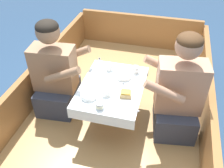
# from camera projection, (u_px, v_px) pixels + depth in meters

# --- Properties ---
(ground_plane) EXTENTS (60.00, 60.00, 0.00)m
(ground_plane) POSITION_uv_depth(u_px,v_px,m) (114.00, 130.00, 2.71)
(ground_plane) COLOR navy
(boat_deck) EXTENTS (1.79, 3.01, 0.26)m
(boat_deck) POSITION_uv_depth(u_px,v_px,m) (114.00, 122.00, 2.63)
(boat_deck) COLOR #A87F4C
(boat_deck) RESTS_ON ground_plane
(gunwale_port) EXTENTS (0.06, 3.01, 0.40)m
(gunwale_port) POSITION_uv_depth(u_px,v_px,m) (34.00, 84.00, 2.60)
(gunwale_port) COLOR #936033
(gunwale_port) RESTS_ON boat_deck
(gunwale_starboard) EXTENTS (0.06, 3.01, 0.40)m
(gunwale_starboard) POSITION_uv_depth(u_px,v_px,m) (207.00, 114.00, 2.26)
(gunwale_starboard) COLOR #936033
(gunwale_starboard) RESTS_ON boat_deck
(bow_coaming) EXTENTS (1.67, 0.06, 0.46)m
(bow_coaming) POSITION_uv_depth(u_px,v_px,m) (140.00, 31.00, 3.54)
(bow_coaming) COLOR #936033
(bow_coaming) RESTS_ON boat_deck
(cockpit_table) EXTENTS (0.55, 0.75, 0.43)m
(cockpit_table) POSITION_uv_depth(u_px,v_px,m) (112.00, 90.00, 2.25)
(cockpit_table) COLOR #B2B2B7
(cockpit_table) RESTS_ON boat_deck
(person_port) EXTENTS (0.55, 0.48, 0.96)m
(person_port) POSITION_uv_depth(u_px,v_px,m) (56.00, 76.00, 2.40)
(person_port) COLOR #333847
(person_port) RESTS_ON boat_deck
(person_starboard) EXTENTS (0.56, 0.50, 0.99)m
(person_starboard) POSITION_uv_depth(u_px,v_px,m) (178.00, 95.00, 2.16)
(person_starboard) COLOR #333847
(person_starboard) RESTS_ON boat_deck
(plate_sandwich) EXTENTS (0.19, 0.19, 0.01)m
(plate_sandwich) POSITION_uv_depth(u_px,v_px,m) (126.00, 96.00, 2.09)
(plate_sandwich) COLOR white
(plate_sandwich) RESTS_ON cockpit_table
(plate_bread) EXTENTS (0.20, 0.20, 0.01)m
(plate_bread) POSITION_uv_depth(u_px,v_px,m) (98.00, 80.00, 2.27)
(plate_bread) COLOR white
(plate_bread) RESTS_ON cockpit_table
(sandwich) EXTENTS (0.10, 0.09, 0.05)m
(sandwich) POSITION_uv_depth(u_px,v_px,m) (126.00, 94.00, 2.08)
(sandwich) COLOR tan
(sandwich) RESTS_ON plate_sandwich
(bowl_port_near) EXTENTS (0.15, 0.15, 0.04)m
(bowl_port_near) POSITION_uv_depth(u_px,v_px,m) (123.00, 75.00, 2.30)
(bowl_port_near) COLOR white
(bowl_port_near) RESTS_ON cockpit_table
(bowl_starboard_near) EXTENTS (0.14, 0.14, 0.04)m
(bowl_starboard_near) POSITION_uv_depth(u_px,v_px,m) (89.00, 95.00, 2.08)
(bowl_starboard_near) COLOR white
(bowl_starboard_near) RESTS_ON cockpit_table
(coffee_cup_port) EXTENTS (0.10, 0.07, 0.07)m
(coffee_cup_port) POSITION_uv_depth(u_px,v_px,m) (109.00, 66.00, 2.39)
(coffee_cup_port) COLOR white
(coffee_cup_port) RESTS_ON cockpit_table
(coffee_cup_starboard) EXTENTS (0.09, 0.06, 0.07)m
(coffee_cup_starboard) POSITION_uv_depth(u_px,v_px,m) (136.00, 69.00, 2.36)
(coffee_cup_starboard) COLOR white
(coffee_cup_starboard) RESTS_ON cockpit_table
(coffee_cup_center) EXTENTS (0.10, 0.07, 0.06)m
(coffee_cup_center) POSITION_uv_depth(u_px,v_px,m) (106.00, 92.00, 2.10)
(coffee_cup_center) COLOR white
(coffee_cup_center) RESTS_ON cockpit_table
(tin_can) EXTENTS (0.07, 0.07, 0.05)m
(tin_can) POSITION_uv_depth(u_px,v_px,m) (100.00, 106.00, 1.97)
(tin_can) COLOR silver
(tin_can) RESTS_ON cockpit_table
(utensil_spoon_center) EXTENTS (0.16, 0.08, 0.01)m
(utensil_spoon_center) POSITION_uv_depth(u_px,v_px,m) (89.00, 105.00, 2.01)
(utensil_spoon_center) COLOR silver
(utensil_spoon_center) RESTS_ON cockpit_table
(utensil_knife_starboard) EXTENTS (0.16, 0.08, 0.00)m
(utensil_knife_starboard) POSITION_uv_depth(u_px,v_px,m) (129.00, 112.00, 1.95)
(utensil_knife_starboard) COLOR silver
(utensil_knife_starboard) RESTS_ON cockpit_table
(utensil_fork_port) EXTENTS (0.06, 0.17, 0.00)m
(utensil_fork_port) POSITION_uv_depth(u_px,v_px,m) (99.00, 61.00, 2.53)
(utensil_fork_port) COLOR silver
(utensil_fork_port) RESTS_ON cockpit_table
(utensil_spoon_port) EXTENTS (0.17, 0.05, 0.01)m
(utensil_spoon_port) POSITION_uv_depth(u_px,v_px,m) (124.00, 84.00, 2.23)
(utensil_spoon_port) COLOR silver
(utensil_spoon_port) RESTS_ON cockpit_table
(utensil_knife_port) EXTENTS (0.16, 0.08, 0.00)m
(utensil_knife_port) POSITION_uv_depth(u_px,v_px,m) (128.00, 86.00, 2.21)
(utensil_knife_port) COLOR silver
(utensil_knife_port) RESTS_ON cockpit_table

